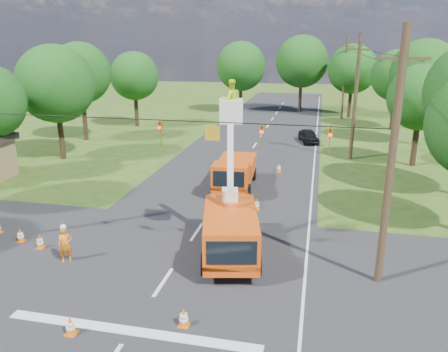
% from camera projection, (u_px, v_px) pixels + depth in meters
% --- Properties ---
extents(ground, '(140.00, 140.00, 0.00)m').
position_uv_depth(ground, '(246.00, 159.00, 36.35)').
color(ground, '#284C17').
rests_on(ground, ground).
extents(road_main, '(12.00, 100.00, 0.06)m').
position_uv_depth(road_main, '(246.00, 159.00, 36.35)').
color(road_main, black).
rests_on(road_main, ground).
extents(road_cross, '(56.00, 10.00, 0.07)m').
position_uv_depth(road_cross, '(179.00, 260.00, 19.55)').
color(road_cross, black).
rests_on(road_cross, ground).
extents(stop_bar, '(9.00, 0.45, 0.02)m').
position_uv_depth(stop_bar, '(131.00, 332.00, 14.69)').
color(stop_bar, silver).
rests_on(stop_bar, ground).
extents(edge_line, '(0.12, 90.00, 0.02)m').
position_uv_depth(edge_line, '(314.00, 163.00, 35.20)').
color(edge_line, silver).
rests_on(edge_line, ground).
extents(bucket_truck, '(3.54, 6.52, 7.87)m').
position_uv_depth(bucket_truck, '(231.00, 221.00, 19.53)').
color(bucket_truck, '#D6460F').
rests_on(bucket_truck, ground).
extents(second_truck, '(2.66, 6.09, 2.23)m').
position_uv_depth(second_truck, '(235.00, 172.00, 28.66)').
color(second_truck, '#D6460F').
rests_on(second_truck, ground).
extents(ground_worker, '(0.71, 0.67, 1.64)m').
position_uv_depth(ground_worker, '(65.00, 245.00, 19.17)').
color(ground_worker, orange).
rests_on(ground_worker, ground).
extents(distant_car, '(2.40, 3.94, 1.25)m').
position_uv_depth(distant_car, '(309.00, 136.00, 42.18)').
color(distant_car, black).
rests_on(distant_car, ground).
extents(traffic_cone_0, '(0.38, 0.38, 0.71)m').
position_uv_depth(traffic_cone_0, '(70.00, 326.00, 14.45)').
color(traffic_cone_0, '#DD610B').
rests_on(traffic_cone_0, ground).
extents(traffic_cone_1, '(0.38, 0.38, 0.71)m').
position_uv_depth(traffic_cone_1, '(184.00, 317.00, 14.88)').
color(traffic_cone_1, '#DD610B').
rests_on(traffic_cone_1, ground).
extents(traffic_cone_2, '(0.38, 0.38, 0.71)m').
position_uv_depth(traffic_cone_2, '(257.00, 204.00, 25.25)').
color(traffic_cone_2, '#DD610B').
rests_on(traffic_cone_2, ground).
extents(traffic_cone_3, '(0.38, 0.38, 0.71)m').
position_uv_depth(traffic_cone_3, '(249.00, 198.00, 26.23)').
color(traffic_cone_3, '#DD610B').
rests_on(traffic_cone_3, ground).
extents(traffic_cone_4, '(0.38, 0.38, 0.71)m').
position_uv_depth(traffic_cone_4, '(40.00, 241.00, 20.54)').
color(traffic_cone_4, '#DD610B').
rests_on(traffic_cone_4, ground).
extents(traffic_cone_5, '(0.38, 0.38, 0.71)m').
position_uv_depth(traffic_cone_5, '(20.00, 235.00, 21.19)').
color(traffic_cone_5, '#DD610B').
rests_on(traffic_cone_5, ground).
extents(traffic_cone_7, '(0.38, 0.38, 0.71)m').
position_uv_depth(traffic_cone_7, '(279.00, 168.00, 32.58)').
color(traffic_cone_7, '#DD610B').
rests_on(traffic_cone_7, ground).
extents(pole_right_near, '(1.80, 0.30, 10.00)m').
position_uv_depth(pole_right_near, '(391.00, 161.00, 16.30)').
color(pole_right_near, '#4C3823').
rests_on(pole_right_near, ground).
extents(pole_right_mid, '(1.80, 0.30, 10.00)m').
position_uv_depth(pole_right_mid, '(355.00, 97.00, 34.97)').
color(pole_right_mid, '#4C3823').
rests_on(pole_right_mid, ground).
extents(pole_right_far, '(1.80, 0.30, 10.00)m').
position_uv_depth(pole_right_far, '(344.00, 78.00, 53.64)').
color(pole_right_far, '#4C3823').
rests_on(pole_right_far, ground).
extents(signal_span, '(18.00, 0.29, 1.07)m').
position_uv_depth(signal_span, '(227.00, 133.00, 17.35)').
color(signal_span, black).
rests_on(signal_span, ground).
extents(tree_left_d, '(6.20, 6.20, 9.24)m').
position_uv_depth(tree_left_d, '(55.00, 84.00, 34.82)').
color(tree_left_d, '#382616').
rests_on(tree_left_d, ground).
extents(tree_left_e, '(5.80, 5.80, 9.41)m').
position_uv_depth(tree_left_e, '(80.00, 73.00, 41.61)').
color(tree_left_e, '#382616').
rests_on(tree_left_e, ground).
extents(tree_left_f, '(5.40, 5.40, 8.40)m').
position_uv_depth(tree_left_f, '(134.00, 76.00, 48.91)').
color(tree_left_f, '#382616').
rests_on(tree_left_f, ground).
extents(tree_right_c, '(5.00, 5.00, 7.83)m').
position_uv_depth(tree_right_c, '(421.00, 98.00, 33.02)').
color(tree_right_c, '#382616').
rests_on(tree_right_c, ground).
extents(tree_right_d, '(6.00, 6.00, 9.70)m').
position_uv_depth(tree_right_d, '(423.00, 73.00, 39.75)').
color(tree_right_d, '#382616').
rests_on(tree_right_d, ground).
extents(tree_right_e, '(5.60, 5.60, 8.63)m').
position_uv_depth(tree_right_e, '(397.00, 76.00, 47.68)').
color(tree_right_e, '#382616').
rests_on(tree_right_e, ground).
extents(tree_far_a, '(6.60, 6.60, 9.50)m').
position_uv_depth(tree_far_a, '(241.00, 66.00, 58.89)').
color(tree_far_a, '#382616').
rests_on(tree_far_a, ground).
extents(tree_far_b, '(7.00, 7.00, 10.32)m').
position_uv_depth(tree_far_b, '(302.00, 62.00, 58.93)').
color(tree_far_b, '#382616').
rests_on(tree_far_b, ground).
extents(tree_far_c, '(6.20, 6.20, 9.18)m').
position_uv_depth(tree_far_c, '(353.00, 69.00, 55.02)').
color(tree_far_c, '#382616').
rests_on(tree_far_c, ground).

